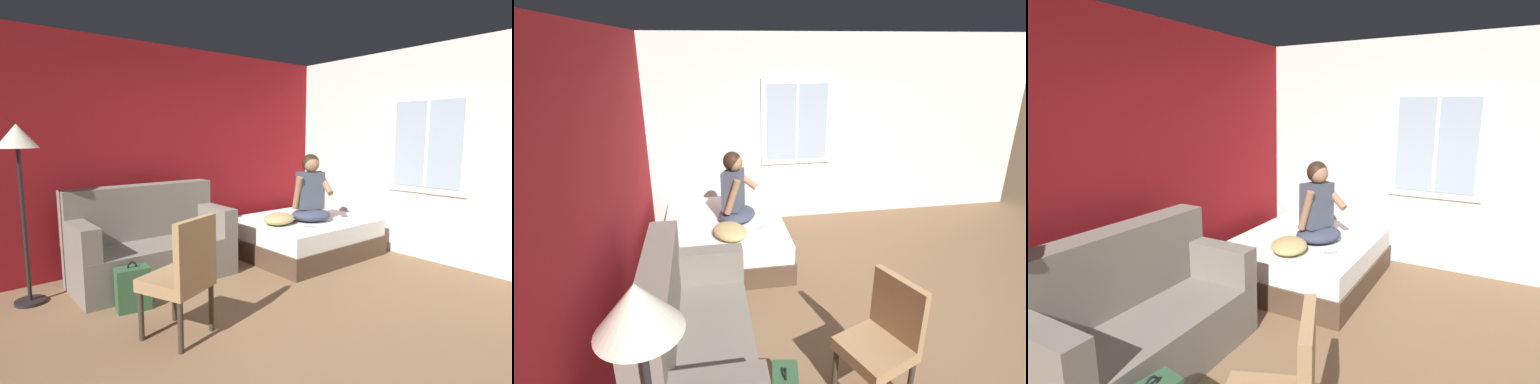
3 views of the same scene
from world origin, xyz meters
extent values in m
plane|color=brown|center=(0.00, 0.00, 0.00)|extent=(40.00, 40.00, 0.00)
cube|color=maroon|center=(0.00, 2.60, 1.35)|extent=(10.43, 0.16, 2.70)
cube|color=silver|center=(2.79, 0.00, 1.35)|extent=(0.16, 6.44, 2.70)
cube|color=white|center=(2.70, 0.40, 1.49)|extent=(0.02, 1.04, 1.24)
cube|color=#9EB2C6|center=(2.69, 0.40, 1.49)|extent=(0.01, 0.88, 1.08)
cube|color=white|center=(2.69, 0.40, 1.49)|extent=(0.01, 0.04, 1.08)
cube|color=#4C3828|center=(1.69, 1.55, 0.13)|extent=(1.71, 1.49, 0.26)
cube|color=white|center=(1.69, 1.55, 0.37)|extent=(1.66, 1.44, 0.22)
cube|color=slate|center=(-0.33, 1.85, 0.22)|extent=(1.70, 0.81, 0.44)
cube|color=slate|center=(-0.32, 2.15, 0.74)|extent=(1.70, 0.25, 0.60)
cube|color=slate|center=(-1.09, 1.85, 0.60)|extent=(0.18, 0.80, 0.32)
cube|color=slate|center=(0.43, 1.84, 0.60)|extent=(0.18, 0.80, 0.32)
cylinder|color=#382D23|center=(-0.61, 0.85, 0.20)|extent=(0.04, 0.04, 0.40)
cylinder|color=#382D23|center=(-0.97, 0.70, 0.20)|extent=(0.04, 0.04, 0.40)
cylinder|color=#382D23|center=(-0.46, 0.49, 0.20)|extent=(0.04, 0.04, 0.40)
cylinder|color=#382D23|center=(-0.82, 0.34, 0.20)|extent=(0.04, 0.04, 0.40)
cube|color=#9E7A51|center=(-0.71, 0.59, 0.45)|extent=(0.60, 0.60, 0.10)
cube|color=#9E7A51|center=(-0.64, 0.41, 0.74)|extent=(0.45, 0.23, 0.48)
ellipsoid|color=#383D51|center=(1.67, 1.38, 0.56)|extent=(0.65, 0.60, 0.16)
cube|color=#3F4756|center=(1.68, 1.42, 0.88)|extent=(0.38, 0.31, 0.48)
cylinder|color=#936B4C|center=(1.48, 1.45, 0.86)|extent=(0.15, 0.23, 0.44)
cylinder|color=#936B4C|center=(1.81, 1.28, 0.98)|extent=(0.21, 0.38, 0.29)
sphere|color=#936B4C|center=(1.67, 1.40, 1.23)|extent=(0.21, 0.21, 0.21)
ellipsoid|color=black|center=(1.68, 1.42, 1.24)|extent=(0.29, 0.29, 0.23)
cube|color=#2D5133|center=(-0.80, 1.28, 0.20)|extent=(0.33, 0.23, 0.40)
cube|color=#2D5133|center=(-0.78, 1.39, 0.11)|extent=(0.25, 0.09, 0.18)
torus|color=black|center=(-0.80, 1.28, 0.42)|extent=(0.09, 0.03, 0.09)
ellipsoid|color=tan|center=(1.21, 1.51, 0.55)|extent=(0.57, 0.50, 0.14)
cube|color=#B7B7BC|center=(1.38, 1.12, 0.48)|extent=(0.15, 0.15, 0.01)
cylinder|color=black|center=(-1.51, 2.04, 0.01)|extent=(0.28, 0.28, 0.03)
cylinder|color=black|center=(-1.51, 2.04, 0.76)|extent=(0.04, 0.04, 1.45)
cone|color=beige|center=(-1.51, 2.04, 1.59)|extent=(0.36, 0.36, 0.22)
camera|label=1|loc=(-2.12, -2.15, 1.60)|focal=28.00mm
camera|label=2|loc=(-2.88, 1.75, 2.56)|focal=28.00mm
camera|label=3|loc=(-2.13, -0.30, 1.91)|focal=28.00mm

